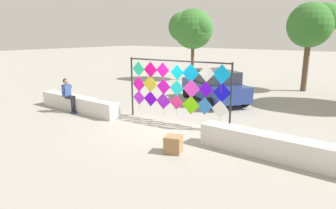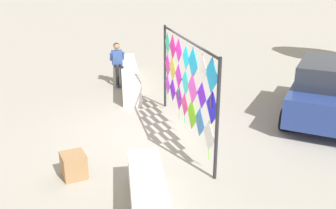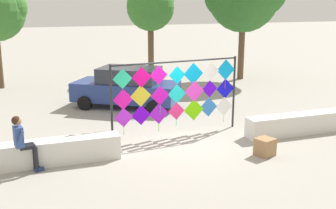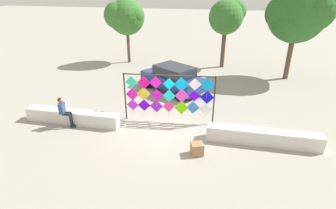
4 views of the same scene
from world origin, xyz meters
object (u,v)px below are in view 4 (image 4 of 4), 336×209
(cardboard_box_large, at_px, (197,149))
(tree_far_right, at_px, (227,16))
(parked_car, at_px, (173,78))
(kite_display_rack, at_px, (169,94))
(tree_palm_like, at_px, (298,14))
(seated_vendor, at_px, (64,110))
(tree_broadleaf, at_px, (125,16))

(cardboard_box_large, distance_m, tree_far_right, 13.25)
(parked_car, height_order, tree_far_right, tree_far_right)
(kite_display_rack, height_order, tree_palm_like, tree_palm_like)
(kite_display_rack, bearing_deg, seated_vendor, -161.50)
(kite_display_rack, height_order, tree_far_right, tree_far_right)
(kite_display_rack, relative_size, tree_far_right, 0.84)
(tree_palm_like, bearing_deg, seated_vendor, -140.27)
(seated_vendor, xyz_separation_m, parked_car, (4.08, 5.71, -0.06))
(tree_far_right, bearing_deg, kite_display_rack, -102.76)
(seated_vendor, bearing_deg, cardboard_box_large, -8.59)
(parked_car, bearing_deg, tree_palm_like, 27.58)
(parked_car, distance_m, tree_broadleaf, 8.14)
(tree_broadleaf, bearing_deg, tree_far_right, 2.91)
(seated_vendor, height_order, tree_palm_like, tree_palm_like)
(seated_vendor, relative_size, tree_far_right, 0.29)
(kite_display_rack, xyz_separation_m, tree_far_right, (2.30, 10.17, 2.45))
(tree_broadleaf, relative_size, tree_palm_like, 0.82)
(cardboard_box_large, relative_size, tree_broadleaf, 0.10)
(seated_vendor, bearing_deg, tree_palm_like, 39.73)
(kite_display_rack, relative_size, parked_car, 0.97)
(cardboard_box_large, xyz_separation_m, tree_palm_like, (5.19, 10.59, 4.21))
(seated_vendor, xyz_separation_m, tree_broadleaf, (-0.98, 11.34, 2.91))
(cardboard_box_large, xyz_separation_m, tree_far_right, (0.63, 12.71, 3.70))
(kite_display_rack, xyz_separation_m, tree_broadleaf, (-5.70, 9.76, 2.31))
(cardboard_box_large, xyz_separation_m, tree_broadleaf, (-7.37, 12.31, 3.55))
(parked_car, distance_m, cardboard_box_large, 7.09)
(parked_car, bearing_deg, cardboard_box_large, -70.91)
(seated_vendor, bearing_deg, tree_far_right, 59.14)
(seated_vendor, distance_m, tree_palm_like, 15.48)
(cardboard_box_large, bearing_deg, parked_car, 109.09)
(tree_far_right, bearing_deg, seated_vendor, -120.86)
(tree_broadleaf, distance_m, tree_far_right, 8.01)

